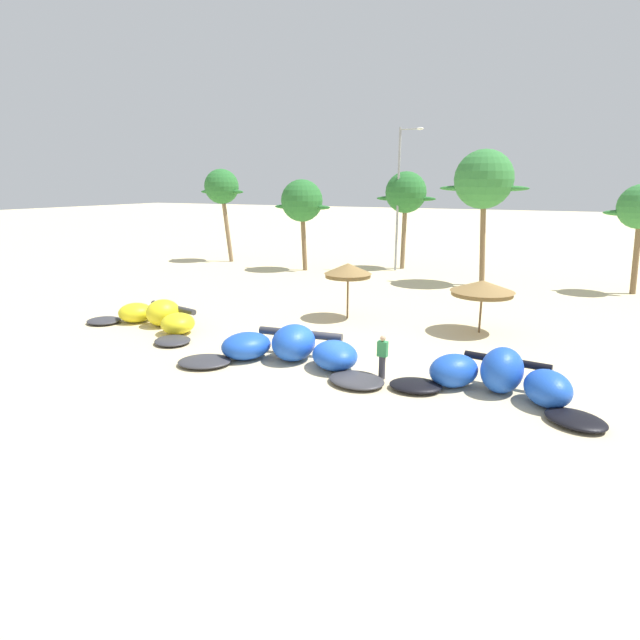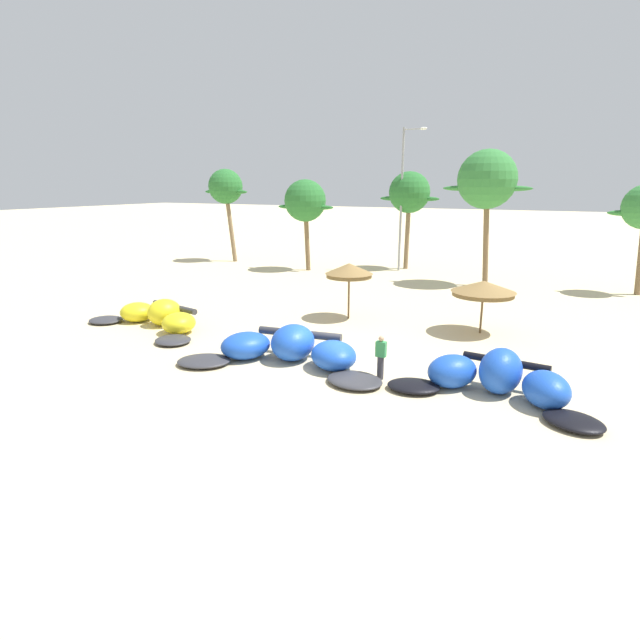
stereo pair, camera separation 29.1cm
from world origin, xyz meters
TOP-DOWN VIEW (x-y plane):
  - ground_plane at (0.00, 0.00)m, footprint 260.00×260.00m
  - kite_far_left at (-10.07, 0.63)m, footprint 7.55×4.30m
  - kite_left at (-1.68, -1.08)m, footprint 8.54×4.42m
  - kite_left_of_center at (6.10, -0.83)m, footprint 7.08×3.64m
  - beach_umbrella_near_van at (-2.40, 6.37)m, footprint 2.45×2.45m
  - beach_umbrella_middle at (4.25, 6.65)m, footprint 2.94×2.94m
  - person_near_kites at (2.13, -1.09)m, footprint 0.36×0.24m
  - palm_leftmost at (-20.58, 20.65)m, footprint 4.51×3.01m
  - palm_left at (-11.86, 19.24)m, footprint 4.93×3.29m
  - palm_left_of_gap at (-4.73, 23.54)m, footprint 4.90×3.27m
  - palm_center_left at (1.97, 18.94)m, footprint 5.81×3.88m
  - lamppost_west at (-4.87, 22.38)m, footprint 1.89×0.24m

SIDE VIEW (x-z plane):
  - ground_plane at x=0.00m, z-range 0.00..0.00m
  - kite_far_left at x=-10.07m, z-range -0.15..1.17m
  - kite_left at x=-1.68m, z-range -0.17..1.26m
  - kite_left_of_center at x=6.10m, z-range -0.18..1.36m
  - person_near_kites at x=2.13m, z-range 0.01..1.63m
  - beach_umbrella_middle at x=4.25m, z-range 0.90..3.39m
  - beach_umbrella_near_van at x=-2.40m, z-range 1.08..3.98m
  - palm_left at x=-11.86m, z-range 1.87..9.02m
  - lamppost_west at x=-4.87m, z-range 0.56..11.51m
  - palm_left_of_gap at x=-4.73m, z-range 2.17..9.95m
  - palm_leftmost at x=-20.58m, z-range 2.42..10.49m
  - palm_center_left at x=1.97m, z-range 2.51..11.54m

